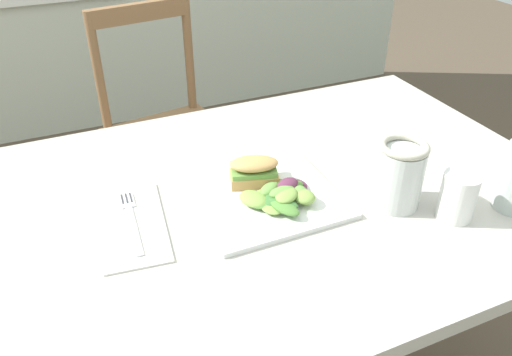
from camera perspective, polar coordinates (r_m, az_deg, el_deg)
The scene contains 9 objects.
dining_table at distance 1.05m, azimuth -0.92°, elevation -7.98°, with size 1.27×0.80×0.74m.
chair_wooden_far at distance 1.85m, azimuth -9.89°, elevation 5.07°, with size 0.46×0.46×0.87m.
plate_lunch at distance 0.97m, azimuth 0.95°, elevation -1.92°, with size 0.27×0.27×0.01m, color white.
sandwich_half_front at distance 0.98m, azimuth -0.23°, elevation 0.87°, with size 0.11×0.09×0.06m.
salad_mixed_greens at distance 0.94m, azimuth 2.73°, elevation -1.95°, with size 0.15×0.13×0.03m.
napkin_folded at distance 0.93m, azimuth -13.68°, elevation -5.08°, with size 0.11×0.24×0.00m, color silver.
fork_on_napkin at distance 0.94m, azimuth -13.86°, elevation -4.29°, with size 0.03×0.19×0.00m.
mason_jar_iced_tea at distance 0.96m, azimuth 15.76°, elevation 0.02°, with size 0.09×0.09×0.13m.
cup_extra_side at distance 0.97m, azimuth 21.72°, elevation -1.94°, with size 0.06×0.06×0.09m, color white.
Camera 1 is at (-0.20, -0.58, 1.30)m, focal length 35.62 mm.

